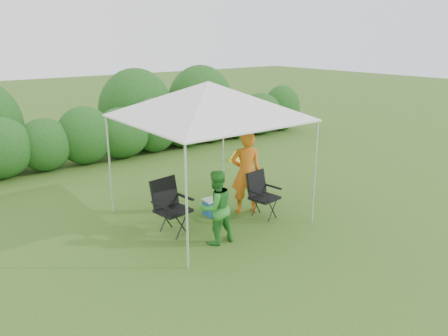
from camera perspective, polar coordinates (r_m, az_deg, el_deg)
ground at (r=8.90m, az=-0.01°, el=-7.43°), size 70.00×70.00×0.00m
hedge at (r=13.72m, az=-15.06°, el=4.37°), size 16.49×1.53×1.80m
canopy at (r=8.59m, az=-2.05°, el=8.84°), size 3.10×3.10×2.83m
chair_right at (r=9.17m, az=4.89°, el=-3.08°), size 0.65×0.61×0.96m
chair_left at (r=8.44m, az=-7.12°, el=-4.54°), size 0.72×0.67×1.06m
man at (r=9.24m, az=2.88°, el=-0.59°), size 0.77×0.67×1.78m
woman at (r=7.91m, az=-1.05°, el=-5.17°), size 0.70×0.56×1.39m
cooler at (r=9.34m, az=-1.36°, el=-5.04°), size 0.44×0.33×0.35m
bottle at (r=9.23m, az=-0.93°, el=-3.24°), size 0.07×0.07×0.27m
lawn_toy at (r=13.31m, az=1.87°, el=1.58°), size 0.65×0.54×0.32m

